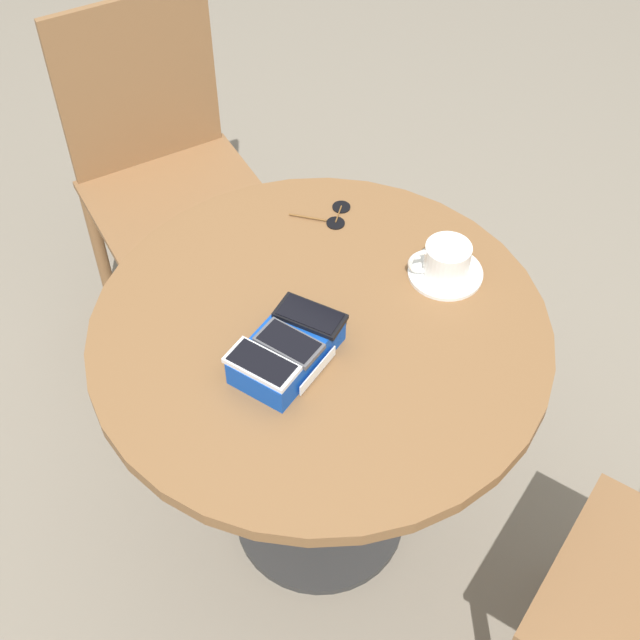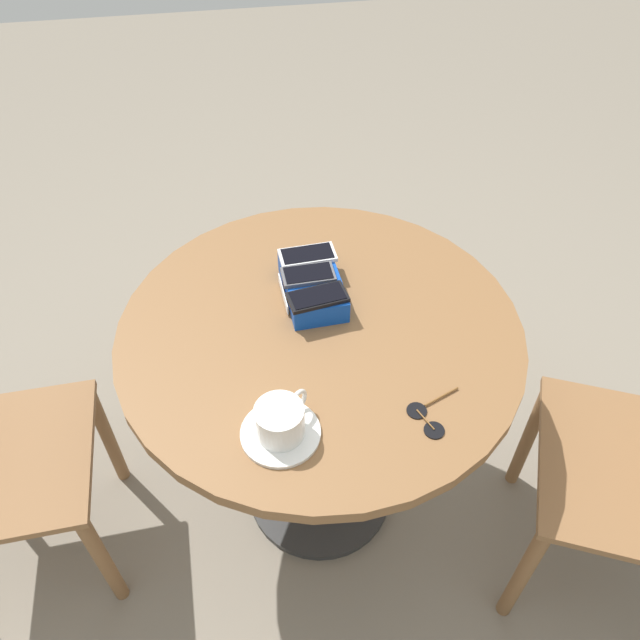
{
  "view_description": "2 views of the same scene",
  "coord_description": "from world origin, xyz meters",
  "px_view_note": "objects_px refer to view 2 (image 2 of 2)",
  "views": [
    {
      "loc": [
        -0.89,
        -0.65,
        1.99
      ],
      "look_at": [
        0.0,
        0.0,
        0.74
      ],
      "focal_mm": 50.0,
      "sensor_mm": 36.0,
      "label": 1
    },
    {
      "loc": [
        0.92,
        -0.16,
        1.69
      ],
      "look_at": [
        0.0,
        0.0,
        0.74
      ],
      "focal_mm": 35.0,
      "sensor_mm": 36.0,
      "label": 2
    }
  ],
  "objects_px": {
    "round_table": "(320,366)",
    "phone_gray": "(308,275)",
    "saucer": "(281,433)",
    "sunglasses": "(427,417)",
    "coffee_cup": "(280,420)",
    "phone_black": "(317,297)",
    "phone_white": "(306,255)",
    "phone_box": "(310,286)"
  },
  "relations": [
    {
      "from": "coffee_cup",
      "to": "sunglasses",
      "type": "bearing_deg",
      "value": 87.37
    },
    {
      "from": "phone_white",
      "to": "phone_gray",
      "type": "relative_size",
      "value": 1.12
    },
    {
      "from": "phone_box",
      "to": "sunglasses",
      "type": "xyz_separation_m",
      "value": [
        0.37,
        0.17,
        -0.03
      ]
    },
    {
      "from": "round_table",
      "to": "phone_gray",
      "type": "relative_size",
      "value": 7.46
    },
    {
      "from": "round_table",
      "to": "phone_box",
      "type": "xyz_separation_m",
      "value": [
        -0.1,
        -0.01,
        0.16
      ]
    },
    {
      "from": "phone_gray",
      "to": "phone_black",
      "type": "xyz_separation_m",
      "value": [
        0.07,
        0.01,
        -0.0
      ]
    },
    {
      "from": "coffee_cup",
      "to": "sunglasses",
      "type": "xyz_separation_m",
      "value": [
        0.01,
        0.28,
        -0.04
      ]
    },
    {
      "from": "round_table",
      "to": "phone_box",
      "type": "height_order",
      "value": "phone_box"
    },
    {
      "from": "phone_box",
      "to": "sunglasses",
      "type": "relative_size",
      "value": 1.85
    },
    {
      "from": "phone_black",
      "to": "sunglasses",
      "type": "bearing_deg",
      "value": 28.04
    },
    {
      "from": "sunglasses",
      "to": "phone_black",
      "type": "bearing_deg",
      "value": -151.96
    },
    {
      "from": "sunglasses",
      "to": "phone_white",
      "type": "bearing_deg",
      "value": -159.76
    },
    {
      "from": "phone_black",
      "to": "sunglasses",
      "type": "relative_size",
      "value": 1.18
    },
    {
      "from": "phone_box",
      "to": "phone_gray",
      "type": "height_order",
      "value": "phone_gray"
    },
    {
      "from": "phone_box",
      "to": "sunglasses",
      "type": "distance_m",
      "value": 0.41
    },
    {
      "from": "round_table",
      "to": "coffee_cup",
      "type": "height_order",
      "value": "coffee_cup"
    },
    {
      "from": "sunglasses",
      "to": "phone_gray",
      "type": "bearing_deg",
      "value": -155.87
    },
    {
      "from": "phone_gray",
      "to": "saucer",
      "type": "relative_size",
      "value": 0.79
    },
    {
      "from": "phone_white",
      "to": "phone_gray",
      "type": "xyz_separation_m",
      "value": [
        0.07,
        -0.01,
        -0.0
      ]
    },
    {
      "from": "phone_gray",
      "to": "phone_black",
      "type": "distance_m",
      "value": 0.07
    },
    {
      "from": "coffee_cup",
      "to": "sunglasses",
      "type": "height_order",
      "value": "coffee_cup"
    },
    {
      "from": "saucer",
      "to": "sunglasses",
      "type": "height_order",
      "value": "saucer"
    },
    {
      "from": "round_table",
      "to": "phone_box",
      "type": "bearing_deg",
      "value": -177.01
    },
    {
      "from": "round_table",
      "to": "phone_black",
      "type": "bearing_deg",
      "value": -178.58
    },
    {
      "from": "phone_gray",
      "to": "phone_black",
      "type": "height_order",
      "value": "same"
    },
    {
      "from": "round_table",
      "to": "phone_gray",
      "type": "xyz_separation_m",
      "value": [
        -0.1,
        -0.01,
        0.19
      ]
    },
    {
      "from": "phone_black",
      "to": "phone_white",
      "type": "bearing_deg",
      "value": -179.01
    },
    {
      "from": "round_table",
      "to": "saucer",
      "type": "xyz_separation_m",
      "value": [
        0.26,
        -0.12,
        0.14
      ]
    },
    {
      "from": "coffee_cup",
      "to": "saucer",
      "type": "bearing_deg",
      "value": -45.9
    },
    {
      "from": "round_table",
      "to": "saucer",
      "type": "distance_m",
      "value": 0.32
    },
    {
      "from": "coffee_cup",
      "to": "sunglasses",
      "type": "distance_m",
      "value": 0.28
    },
    {
      "from": "phone_gray",
      "to": "saucer",
      "type": "distance_m",
      "value": 0.38
    },
    {
      "from": "coffee_cup",
      "to": "round_table",
      "type": "bearing_deg",
      "value": 155.71
    },
    {
      "from": "phone_gray",
      "to": "coffee_cup",
      "type": "xyz_separation_m",
      "value": [
        0.36,
        -0.11,
        -0.02
      ]
    },
    {
      "from": "round_table",
      "to": "phone_white",
      "type": "relative_size",
      "value": 6.68
    },
    {
      "from": "phone_black",
      "to": "saucer",
      "type": "distance_m",
      "value": 0.32
    },
    {
      "from": "phone_black",
      "to": "coffee_cup",
      "type": "xyz_separation_m",
      "value": [
        0.29,
        -0.12,
        -0.02
      ]
    },
    {
      "from": "saucer",
      "to": "sunglasses",
      "type": "bearing_deg",
      "value": 87.75
    },
    {
      "from": "phone_gray",
      "to": "coffee_cup",
      "type": "height_order",
      "value": "coffee_cup"
    },
    {
      "from": "phone_box",
      "to": "phone_gray",
      "type": "xyz_separation_m",
      "value": [
        -0.0,
        -0.0,
        0.03
      ]
    },
    {
      "from": "round_table",
      "to": "saucer",
      "type": "bearing_deg",
      "value": -24.48
    },
    {
      "from": "phone_white",
      "to": "phone_box",
      "type": "bearing_deg",
      "value": -1.71
    }
  ]
}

